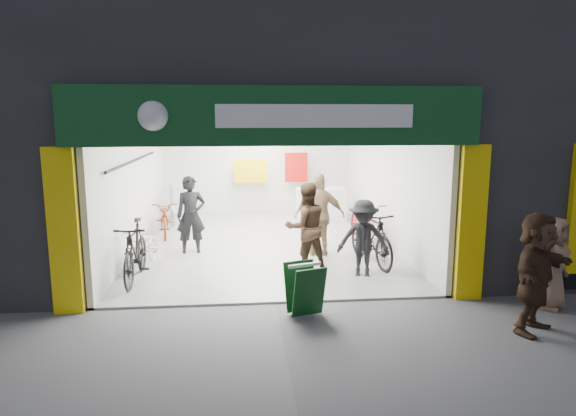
{
  "coord_description": "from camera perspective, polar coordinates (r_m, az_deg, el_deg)",
  "views": [
    {
      "loc": [
        -0.57,
        -8.01,
        3.05
      ],
      "look_at": [
        0.35,
        1.5,
        1.33
      ],
      "focal_mm": 32.0,
      "sensor_mm": 36.0,
      "label": 1
    }
  ],
  "objects": [
    {
      "name": "ground",
      "position": [
        8.59,
        -1.4,
        -10.61
      ],
      "size": [
        60.0,
        60.0,
        0.0
      ],
      "primitive_type": "plane",
      "color": "#56565B",
      "rests_on": "ground"
    },
    {
      "name": "building",
      "position": [
        13.14,
        0.98,
        15.7
      ],
      "size": [
        17.0,
        10.27,
        8.0
      ],
      "color": "#232326",
      "rests_on": "ground"
    },
    {
      "name": "bike_left_front",
      "position": [
        10.83,
        -15.68,
        -4.28
      ],
      "size": [
        0.79,
        1.65,
        0.83
      ],
      "primitive_type": "imported",
      "rotation": [
        0.0,
        0.0,
        -0.15
      ],
      "color": "silver",
      "rests_on": "ground"
    },
    {
      "name": "bike_left_midfront",
      "position": [
        9.93,
        -16.62,
        -4.68
      ],
      "size": [
        0.56,
        1.92,
        1.15
      ],
      "primitive_type": "imported",
      "rotation": [
        0.0,
        0.0,
        -0.01
      ],
      "color": "black",
      "rests_on": "ground"
    },
    {
      "name": "bike_left_midback",
      "position": [
        13.54,
        -13.51,
        -1.13
      ],
      "size": [
        0.86,
        1.83,
        0.92
      ],
      "primitive_type": "imported",
      "rotation": [
        0.0,
        0.0,
        0.15
      ],
      "color": "maroon",
      "rests_on": "ground"
    },
    {
      "name": "bike_left_back",
      "position": [
        15.19,
        -12.77,
        0.48
      ],
      "size": [
        0.84,
        1.92,
        1.12
      ],
      "primitive_type": "imported",
      "rotation": [
        0.0,
        0.0,
        0.17
      ],
      "color": "#B2B1B6",
      "rests_on": "ground"
    },
    {
      "name": "bike_right_front",
      "position": [
        10.72,
        9.21,
        -3.23
      ],
      "size": [
        0.91,
        2.03,
        1.18
      ],
      "primitive_type": "imported",
      "rotation": [
        0.0,
        0.0,
        0.19
      ],
      "color": "black",
      "rests_on": "ground"
    },
    {
      "name": "bike_right_mid",
      "position": [
        12.72,
        8.54,
        -1.53
      ],
      "size": [
        0.87,
        1.94,
        0.99
      ],
      "primitive_type": "imported",
      "rotation": [
        0.0,
        0.0,
        0.12
      ],
      "color": "maroon",
      "rests_on": "ground"
    },
    {
      "name": "bike_right_back",
      "position": [
        12.28,
        9.06,
        -2.01
      ],
      "size": [
        0.47,
        1.61,
        0.97
      ],
      "primitive_type": "imported",
      "rotation": [
        0.0,
        0.0,
        0.01
      ],
      "color": "silver",
      "rests_on": "ground"
    },
    {
      "name": "customer_a",
      "position": [
        11.54,
        -10.73,
        -0.84
      ],
      "size": [
        0.7,
        0.52,
        1.76
      ],
      "primitive_type": "imported",
      "rotation": [
        0.0,
        0.0,
        0.17
      ],
      "color": "black",
      "rests_on": "ground"
    },
    {
      "name": "customer_b",
      "position": [
        10.13,
        2.0,
        -2.14
      ],
      "size": [
        1.0,
        0.86,
        1.78
      ],
      "primitive_type": "imported",
      "rotation": [
        0.0,
        0.0,
        3.38
      ],
      "color": "#3C281B",
      "rests_on": "ground"
    },
    {
      "name": "customer_c",
      "position": [
        9.8,
        8.36,
        -3.47
      ],
      "size": [
        1.09,
        0.81,
        1.51
      ],
      "primitive_type": "imported",
      "rotation": [
        0.0,
        0.0,
        -0.28
      ],
      "color": "black",
      "rests_on": "ground"
    },
    {
      "name": "customer_d",
      "position": [
        11.13,
        3.54,
        -0.87
      ],
      "size": [
        1.13,
        0.6,
        1.84
      ],
      "primitive_type": "imported",
      "rotation": [
        0.0,
        0.0,
        3.0
      ],
      "color": "#8F7453",
      "rests_on": "ground"
    },
    {
      "name": "pedestrian_near",
      "position": [
        9.22,
        27.36,
        -5.47
      ],
      "size": [
        0.87,
        0.81,
        1.49
      ],
      "primitive_type": "imported",
      "rotation": [
        0.0,
        0.0,
        0.63
      ],
      "color": "#85654D",
      "rests_on": "ground"
    },
    {
      "name": "pedestrian_far",
      "position": [
        8.07,
        25.84,
        -6.52
      ],
      "size": [
        1.57,
        1.43,
        1.74
      ],
      "primitive_type": "imported",
      "rotation": [
        0.0,
        0.0,
        0.69
      ],
      "color": "#3A271A",
      "rests_on": "ground"
    },
    {
      "name": "sandwich_board",
      "position": [
        8.01,
        1.86,
        -8.85
      ],
      "size": [
        0.65,
        0.66,
        0.79
      ],
      "rotation": [
        0.0,
        0.0,
        0.3
      ],
      "color": "#0E3814",
      "rests_on": "ground"
    }
  ]
}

